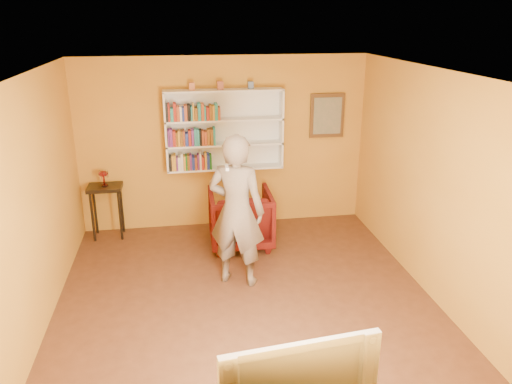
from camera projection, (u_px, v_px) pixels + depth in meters
room_shell at (246, 226)px, 5.63m from camera, size 5.30×5.80×2.88m
bookshelf at (224, 130)px, 7.68m from camera, size 1.80×0.29×1.23m
books_row_lower at (191, 162)px, 7.65m from camera, size 0.64×0.19×0.26m
books_row_middle at (192, 137)px, 7.53m from camera, size 0.71×0.19×0.27m
books_row_upper at (193, 113)px, 7.41m from camera, size 0.79×0.19×0.27m
ornament_left at (192, 86)px, 7.32m from camera, size 0.08×0.08×0.11m
ornament_centre at (220, 85)px, 7.38m from camera, size 0.09×0.09×0.12m
ornament_right at (251, 85)px, 7.45m from camera, size 0.08×0.08×0.11m
framed_painting at (327, 116)px, 7.92m from camera, size 0.55×0.05×0.70m
console_table at (106, 195)px, 7.56m from camera, size 0.51×0.39×0.83m
ruby_lustre at (103, 175)px, 7.45m from camera, size 0.15×0.14×0.23m
armchair at (241, 218)px, 7.38m from camera, size 0.92×0.95×0.85m
person at (237, 211)px, 6.15m from camera, size 0.84×0.72×1.95m
game_remote at (227, 168)px, 5.70m from camera, size 0.04×0.15×0.04m
television at (295, 373)px, 3.61m from camera, size 1.18×0.28×0.68m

